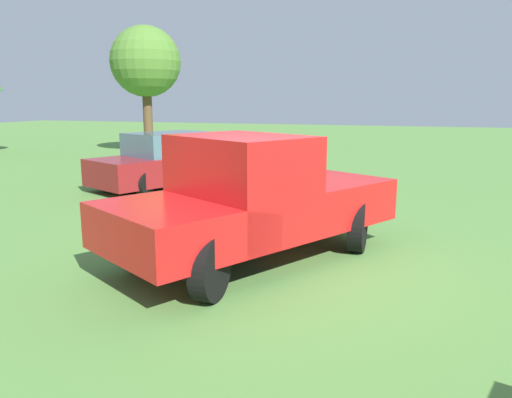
# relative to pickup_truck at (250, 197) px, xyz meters

# --- Properties ---
(ground_plane) EXTENTS (80.00, 80.00, 0.00)m
(ground_plane) POSITION_rel_pickup_truck_xyz_m (0.00, -0.33, -0.94)
(ground_plane) COLOR #54843D
(pickup_truck) EXTENTS (4.74, 3.75, 1.82)m
(pickup_truck) POSITION_rel_pickup_truck_xyz_m (0.00, 0.00, 0.00)
(pickup_truck) COLOR black
(pickup_truck) RESTS_ON ground_plane
(sedan_far) EXTENTS (4.98, 3.48, 1.45)m
(sedan_far) POSITION_rel_pickup_truck_xyz_m (5.47, 4.14, -0.29)
(sedan_far) COLOR black
(sedan_far) RESTS_ON ground_plane
(tree_far_center) EXTENTS (3.02, 3.02, 5.44)m
(tree_far_center) POSITION_rel_pickup_truck_xyz_m (12.70, 9.29, 2.95)
(tree_far_center) COLOR brown
(tree_far_center) RESTS_ON ground_plane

